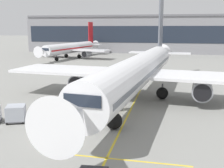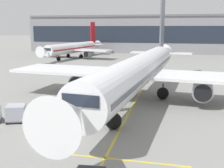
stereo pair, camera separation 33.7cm
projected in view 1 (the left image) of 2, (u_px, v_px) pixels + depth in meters
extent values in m
plane|color=gray|center=(57.00, 138.00, 24.87)|extent=(600.00, 600.00, 0.00)
cylinder|color=white|center=(139.00, 70.00, 36.85)|extent=(7.69, 37.75, 4.03)
cube|color=slate|center=(139.00, 70.00, 36.85)|extent=(7.59, 36.26, 0.48)
cone|color=white|center=(70.00, 118.00, 17.44)|extent=(4.21, 4.39, 3.83)
cone|color=white|center=(161.00, 53.00, 57.33)|extent=(4.04, 6.75, 3.43)
cube|color=white|center=(76.00, 70.00, 40.72)|extent=(18.48, 9.22, 0.36)
cylinder|color=#93969E|center=(83.00, 81.00, 39.87)|extent=(2.97, 5.10, 2.50)
cylinder|color=black|center=(76.00, 85.00, 37.54)|extent=(2.13, 0.33, 2.12)
cube|color=white|center=(215.00, 77.00, 34.98)|extent=(18.48, 9.22, 0.36)
cylinder|color=#93969E|center=(202.00, 89.00, 35.00)|extent=(2.97, 5.10, 2.50)
cylinder|color=black|center=(202.00, 93.00, 32.68)|extent=(2.13, 0.33, 2.12)
cube|color=slate|center=(161.00, 23.00, 54.59)|extent=(0.72, 4.51, 11.26)
cube|color=white|center=(160.00, 53.00, 55.46)|extent=(12.36, 4.18, 0.20)
cube|color=#1E2633|center=(87.00, 98.00, 19.95)|extent=(2.99, 2.08, 0.89)
cylinder|color=#47474C|center=(114.00, 114.00, 26.88)|extent=(0.22, 0.22, 1.36)
sphere|color=black|center=(114.00, 121.00, 27.01)|extent=(1.67, 1.67, 1.67)
cylinder|color=#47474C|center=(121.00, 86.00, 40.04)|extent=(0.22, 0.22, 1.36)
sphere|color=black|center=(121.00, 90.00, 40.18)|extent=(1.67, 1.67, 1.67)
cylinder|color=#47474C|center=(162.00, 88.00, 38.26)|extent=(0.22, 0.22, 1.36)
sphere|color=black|center=(162.00, 93.00, 38.39)|extent=(1.67, 1.67, 1.67)
cube|color=gold|center=(94.00, 109.00, 31.90)|extent=(3.75, 3.03, 0.44)
cube|color=black|center=(86.00, 105.00, 31.86)|extent=(0.79, 0.78, 0.70)
cylinder|color=#333338|center=(91.00, 104.00, 32.04)|extent=(0.08, 0.08, 0.80)
cube|color=gold|center=(104.00, 98.00, 31.95)|extent=(4.62, 3.07, 2.37)
cube|color=black|center=(104.00, 97.00, 31.94)|extent=(4.42, 2.88, 2.22)
cube|color=#333338|center=(105.00, 98.00, 31.52)|extent=(4.16, 2.31, 2.40)
cube|color=#333338|center=(103.00, 96.00, 32.34)|extent=(4.16, 2.31, 2.40)
cylinder|color=black|center=(106.00, 112.00, 31.59)|extent=(0.59, 0.44, 0.56)
cylinder|color=black|center=(103.00, 109.00, 32.97)|extent=(0.59, 0.44, 0.56)
cylinder|color=black|center=(85.00, 114.00, 30.92)|extent=(0.59, 0.44, 0.56)
cylinder|color=black|center=(83.00, 110.00, 32.30)|extent=(0.59, 0.44, 0.56)
cube|color=#515156|center=(70.00, 117.00, 30.14)|extent=(2.43, 2.20, 0.12)
cylinder|color=#4C4C51|center=(57.00, 118.00, 29.95)|extent=(0.68, 0.31, 0.07)
cube|color=navy|center=(69.00, 110.00, 29.98)|extent=(2.30, 2.07, 1.50)
cube|color=navy|center=(69.00, 104.00, 30.28)|extent=(2.03, 1.41, 0.74)
cube|color=silver|center=(60.00, 110.00, 29.84)|extent=(0.53, 1.36, 1.38)
sphere|color=black|center=(62.00, 116.00, 30.70)|extent=(0.30, 0.30, 0.30)
sphere|color=black|center=(62.00, 120.00, 29.38)|extent=(0.30, 0.30, 0.30)
sphere|color=black|center=(77.00, 115.00, 30.93)|extent=(0.30, 0.30, 0.30)
sphere|color=black|center=(77.00, 119.00, 29.61)|extent=(0.30, 0.30, 0.30)
cube|color=#515156|center=(41.00, 119.00, 29.39)|extent=(2.43, 2.20, 0.12)
cylinder|color=#4C4C51|center=(28.00, 120.00, 29.19)|extent=(0.68, 0.31, 0.07)
cube|color=silver|center=(41.00, 112.00, 29.22)|extent=(2.30, 2.07, 1.50)
cube|color=silver|center=(41.00, 106.00, 29.52)|extent=(2.03, 1.41, 0.74)
cube|color=silver|center=(32.00, 112.00, 29.08)|extent=(0.53, 1.36, 1.38)
sphere|color=black|center=(35.00, 118.00, 29.94)|extent=(0.30, 0.30, 0.30)
sphere|color=black|center=(33.00, 122.00, 28.63)|extent=(0.30, 0.30, 0.30)
sphere|color=black|center=(50.00, 117.00, 30.17)|extent=(0.30, 0.30, 0.30)
sphere|color=black|center=(49.00, 121.00, 28.86)|extent=(0.30, 0.30, 0.30)
cube|color=#515156|center=(16.00, 120.00, 29.02)|extent=(2.43, 2.20, 0.12)
cylinder|color=#4C4C51|center=(3.00, 121.00, 28.83)|extent=(0.68, 0.31, 0.07)
cube|color=#9EA3AD|center=(16.00, 113.00, 28.86)|extent=(2.30, 2.07, 1.50)
cube|color=#9EA3AD|center=(16.00, 107.00, 29.15)|extent=(2.03, 1.41, 0.74)
cube|color=silver|center=(6.00, 113.00, 28.72)|extent=(0.53, 1.36, 1.38)
sphere|color=black|center=(10.00, 119.00, 29.57)|extent=(0.30, 0.30, 0.30)
sphere|color=black|center=(7.00, 123.00, 28.26)|extent=(0.30, 0.30, 0.30)
sphere|color=black|center=(25.00, 118.00, 29.81)|extent=(0.30, 0.30, 0.30)
sphere|color=black|center=(23.00, 123.00, 28.49)|extent=(0.30, 0.30, 0.30)
sphere|color=black|center=(0.00, 119.00, 29.66)|extent=(0.30, 0.30, 0.30)
cylinder|color=#333847|center=(95.00, 113.00, 30.71)|extent=(0.15, 0.15, 0.86)
cylinder|color=#333847|center=(95.00, 114.00, 30.54)|extent=(0.15, 0.15, 0.86)
cube|color=orange|center=(95.00, 107.00, 30.48)|extent=(0.26, 0.40, 0.58)
cube|color=white|center=(96.00, 107.00, 30.45)|extent=(0.03, 0.34, 0.08)
sphere|color=tan|center=(95.00, 104.00, 30.40)|extent=(0.21, 0.21, 0.21)
sphere|color=yellow|center=(95.00, 103.00, 30.39)|extent=(0.23, 0.23, 0.23)
cylinder|color=orange|center=(96.00, 107.00, 30.72)|extent=(0.09, 0.09, 0.56)
cylinder|color=orange|center=(94.00, 108.00, 30.27)|extent=(0.09, 0.09, 0.56)
cylinder|color=black|center=(92.00, 110.00, 31.73)|extent=(0.15, 0.15, 0.86)
cylinder|color=black|center=(93.00, 111.00, 31.60)|extent=(0.15, 0.15, 0.86)
cube|color=yellow|center=(92.00, 105.00, 31.52)|extent=(0.45, 0.42, 0.58)
cube|color=white|center=(93.00, 104.00, 31.61)|extent=(0.28, 0.21, 0.08)
sphere|color=beige|center=(92.00, 101.00, 31.44)|extent=(0.21, 0.21, 0.21)
sphere|color=yellow|center=(92.00, 101.00, 31.43)|extent=(0.23, 0.23, 0.23)
cylinder|color=yellow|center=(91.00, 105.00, 31.71)|extent=(0.09, 0.09, 0.56)
cylinder|color=yellow|center=(94.00, 105.00, 31.36)|extent=(0.09, 0.09, 0.56)
cylinder|color=#514C42|center=(84.00, 113.00, 30.76)|extent=(0.15, 0.15, 0.86)
cylinder|color=#514C42|center=(84.00, 114.00, 30.58)|extent=(0.15, 0.15, 0.86)
cube|color=yellow|center=(84.00, 107.00, 30.52)|extent=(0.37, 0.44, 0.58)
cube|color=white|center=(85.00, 107.00, 30.55)|extent=(0.14, 0.32, 0.08)
sphere|color=tan|center=(84.00, 104.00, 30.44)|extent=(0.21, 0.21, 0.21)
sphere|color=yellow|center=(84.00, 103.00, 30.43)|extent=(0.23, 0.23, 0.23)
cylinder|color=yellow|center=(83.00, 107.00, 30.76)|extent=(0.09, 0.09, 0.56)
cylinder|color=yellow|center=(84.00, 108.00, 30.30)|extent=(0.09, 0.09, 0.56)
cylinder|color=#514C42|center=(66.00, 111.00, 31.55)|extent=(0.15, 0.15, 0.86)
cylinder|color=#514C42|center=(65.00, 111.00, 31.67)|extent=(0.15, 0.15, 0.86)
cube|color=yellow|center=(65.00, 105.00, 31.47)|extent=(0.45, 0.41, 0.58)
cube|color=white|center=(65.00, 105.00, 31.38)|extent=(0.29, 0.19, 0.08)
sphere|color=tan|center=(65.00, 101.00, 31.38)|extent=(0.21, 0.21, 0.21)
sphere|color=yellow|center=(65.00, 101.00, 31.37)|extent=(0.23, 0.23, 0.23)
cylinder|color=yellow|center=(67.00, 106.00, 31.31)|extent=(0.09, 0.09, 0.56)
cylinder|color=yellow|center=(64.00, 105.00, 31.64)|extent=(0.09, 0.09, 0.56)
cube|color=black|center=(92.00, 99.00, 38.62)|extent=(0.59, 0.59, 0.05)
cone|color=orange|center=(92.00, 96.00, 38.55)|extent=(0.47, 0.47, 0.62)
cylinder|color=white|center=(92.00, 96.00, 38.54)|extent=(0.26, 0.26, 0.07)
cube|color=black|center=(79.00, 100.00, 37.80)|extent=(0.63, 0.63, 0.05)
cone|color=orange|center=(79.00, 98.00, 37.73)|extent=(0.51, 0.51, 0.67)
cylinder|color=white|center=(79.00, 97.00, 37.72)|extent=(0.28, 0.28, 0.08)
cube|color=black|center=(81.00, 104.00, 35.73)|extent=(0.64, 0.64, 0.05)
cone|color=orange|center=(81.00, 102.00, 35.65)|extent=(0.51, 0.51, 0.67)
cylinder|color=white|center=(81.00, 101.00, 35.65)|extent=(0.28, 0.28, 0.08)
cube|color=yellow|center=(135.00, 100.00, 37.78)|extent=(0.20, 110.00, 0.01)
cube|color=yellow|center=(112.00, 159.00, 20.99)|extent=(12.00, 0.20, 0.01)
cube|color=gray|center=(151.00, 35.00, 110.20)|extent=(99.87, 14.45, 13.88)
cube|color=#1E2633|center=(150.00, 34.00, 103.16)|extent=(96.88, 0.10, 6.25)
cube|color=slate|center=(151.00, 16.00, 107.35)|extent=(98.87, 12.28, 0.70)
cylinder|color=white|center=(70.00, 48.00, 88.69)|extent=(8.38, 26.14, 3.28)
cube|color=red|center=(70.00, 48.00, 88.69)|extent=(8.21, 25.12, 0.39)
cone|color=white|center=(42.00, 52.00, 75.52)|extent=(3.71, 3.84, 3.12)
cone|color=white|center=(92.00, 45.00, 102.69)|extent=(3.78, 5.70, 2.79)
cube|color=white|center=(54.00, 49.00, 92.02)|extent=(13.14, 7.55, 0.36)
cylinder|color=#93969E|center=(55.00, 53.00, 91.46)|extent=(2.67, 3.72, 2.03)
cylinder|color=black|center=(52.00, 53.00, 89.89)|extent=(1.72, 0.46, 1.73)
cube|color=white|center=(90.00, 50.00, 86.72)|extent=(13.14, 7.55, 0.36)
cylinder|color=#93969E|center=(87.00, 54.00, 86.83)|extent=(2.67, 3.72, 2.03)
cylinder|color=black|center=(84.00, 54.00, 85.26)|extent=(1.72, 0.46, 1.73)
cube|color=red|center=(91.00, 33.00, 100.64)|extent=(0.89, 3.11, 7.80)
cube|color=white|center=(91.00, 44.00, 101.22)|extent=(8.64, 3.71, 0.20)
cube|color=#1E2633|center=(47.00, 49.00, 77.48)|extent=(2.54, 1.90, 0.72)
cylinder|color=#47474C|center=(57.00, 57.00, 82.11)|extent=(0.22, 0.22, 1.05)
sphere|color=black|center=(57.00, 59.00, 82.21)|extent=(1.29, 1.29, 1.29)
cylinder|color=#47474C|center=(66.00, 54.00, 91.25)|extent=(0.22, 0.22, 1.05)
sphere|color=black|center=(66.00, 56.00, 91.35)|extent=(1.29, 1.29, 1.29)
cylinder|color=#47474C|center=(79.00, 55.00, 89.34)|extent=(0.22, 0.22, 1.05)
sphere|color=black|center=(79.00, 56.00, 89.44)|extent=(1.29, 1.29, 1.29)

